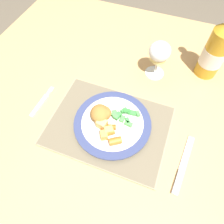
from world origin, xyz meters
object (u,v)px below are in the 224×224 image
dinner_plate (112,123)px  wine_glass (159,53)px  dining_table (121,108)px  table_knife (182,169)px  fork (41,103)px  bottle (216,50)px

dinner_plate → wine_glass: size_ratio=1.73×
dining_table → table_knife: size_ratio=6.55×
fork → wine_glass: (0.33, 0.28, 0.10)m
dinner_plate → dining_table: bearing=95.0°
dinner_plate → wine_glass: bearing=75.6°
fork → wine_glass: wine_glass is taller
wine_glass → fork: bearing=-140.2°
dining_table → bottle: bearing=40.2°
fork → bottle: bearing=34.5°
dinner_plate → bottle: bottle is taller
dinner_plate → bottle: (0.25, 0.35, 0.09)m
table_knife → bottle: bearing=88.1°
dining_table → dinner_plate: size_ratio=5.06×
wine_glass → table_knife: bearing=-63.6°
dinner_plate → fork: (-0.26, -0.01, -0.01)m
dining_table → bottle: 0.39m
dinner_plate → table_knife: bearing=-14.7°
table_knife → wine_glass: 0.38m
wine_glass → bottle: bearing=22.6°
dining_table → wine_glass: bearing=60.8°
fork → table_knife: (0.50, -0.06, 0.00)m
bottle → wine_glass: bearing=-157.4°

